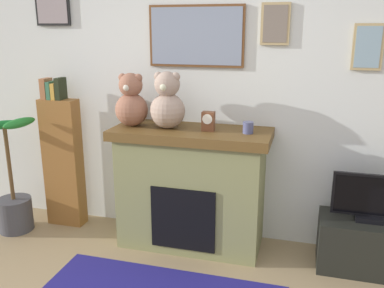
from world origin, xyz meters
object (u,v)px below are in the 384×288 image
fireplace (191,187)px  tv_stand (365,245)px  television (371,199)px  bookshelf (63,159)px  potted_plant (13,195)px  teddy_bear_grey (167,103)px  teddy_bear_brown (131,102)px  candle_jar (248,128)px  mantel_clock (208,121)px

fireplace → tv_stand: 1.48m
television → bookshelf: bearing=177.9°
tv_stand → television: television is taller
potted_plant → teddy_bear_grey: bearing=7.3°
fireplace → television: 1.44m
fireplace → teddy_bear_brown: size_ratio=2.95×
television → teddy_bear_brown: bearing=179.4°
candle_jar → fireplace: bearing=177.9°
television → teddy_bear_grey: (-1.64, 0.02, 0.66)m
bookshelf → fireplace: bearing=-2.8°
potted_plant → teddy_bear_brown: (1.16, 0.19, 0.91)m
teddy_bear_brown → fireplace: bearing=2.0°
potted_plant → teddy_bear_brown: bearing=9.3°
television → mantel_clock: 1.40m
potted_plant → tv_stand: bearing=3.1°
bookshelf → teddy_bear_brown: size_ratio=3.17×
teddy_bear_brown → bookshelf: bearing=173.9°
fireplace → candle_jar: size_ratio=14.15×
potted_plant → television: potted_plant is taller
tv_stand → teddy_bear_grey: (-1.64, 0.02, 1.06)m
potted_plant → candle_jar: candle_jar is taller
tv_stand → teddy_bear_brown: 2.23m
tv_stand → teddy_bear_brown: size_ratio=1.60×
fireplace → teddy_bear_brown: teddy_bear_brown is taller
teddy_bear_brown → teddy_bear_grey: teddy_bear_grey is taller
fireplace → teddy_bear_brown: 0.89m
bookshelf → mantel_clock: (1.44, -0.08, 0.47)m
potted_plant → mantel_clock: bearing=5.9°
bookshelf → candle_jar: bearing=-2.6°
potted_plant → mantel_clock: 2.00m
tv_stand → teddy_bear_grey: bearing=179.4°
fireplace → tv_stand: (1.44, -0.04, -0.32)m
mantel_clock → potted_plant: bearing=-174.1°
bookshelf → mantel_clock: size_ratio=9.04×
television → teddy_bear_grey: 1.77m
television → teddy_bear_grey: size_ratio=1.22×
tv_stand → teddy_bear_brown: (-1.97, 0.02, 1.05)m
teddy_bear_brown → television: bearing=-0.6°
teddy_bear_grey → fireplace: bearing=5.2°
potted_plant → teddy_bear_grey: size_ratio=2.33×
tv_stand → candle_jar: candle_jar is taller
candle_jar → teddy_bear_grey: teddy_bear_grey is taller
tv_stand → candle_jar: 1.31m
bookshelf → teddy_bear_grey: 1.25m
bookshelf → mantel_clock: bookshelf is taller
mantel_clock → fireplace: bearing=172.7°
potted_plant → tv_stand: (3.13, 0.17, -0.14)m
bookshelf → tv_stand: 2.78m
mantel_clock → teddy_bear_brown: (-0.67, 0.00, 0.12)m
potted_plant → mantel_clock: (1.83, 0.19, 0.78)m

